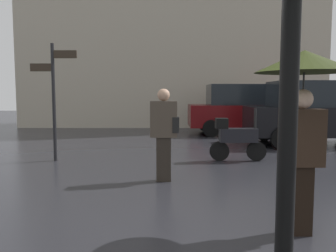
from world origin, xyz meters
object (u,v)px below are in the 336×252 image
Objects in this scene: pedestrian_with_bag at (163,129)px; parked_scooter at (235,138)px; pedestrian_with_umbrella at (302,87)px; parked_car_right at (314,113)px; street_signpost at (53,90)px; parked_car_left at (241,109)px.

parked_scooter is at bearing -151.70° from pedestrian_with_bag.
parked_car_right is at bearing 33.23° from pedestrian_with_umbrella.
parked_car_right is (2.95, 2.61, 0.44)m from parked_scooter.
parked_scooter is at bearing -0.06° from street_signpost.
street_signpost is at bearing 30.08° from parked_car_left.
pedestrian_with_umbrella reaches higher than parked_scooter.
street_signpost is at bearing 160.81° from parked_scooter.
parked_scooter is 3.97m from parked_car_right.
pedestrian_with_bag is at bearing -36.10° from street_signpost.
parked_car_right is (3.09, 6.87, -0.66)m from pedestrian_with_umbrella.
street_signpost reaches higher than parked_scooter.
pedestrian_with_bag is 0.39× the size of parked_car_right.
pedestrian_with_umbrella is 0.75× the size of street_signpost.
parked_car_right is (4.62, 4.50, 0.04)m from pedestrian_with_bag.
parked_car_left is at bearing 57.45° from parked_scooter.
parked_scooter is 4.41m from street_signpost.
street_signpost reaches higher than pedestrian_with_bag.
parked_car_left is at bearing -51.11° from parked_car_right.
street_signpost reaches higher than pedestrian_with_umbrella.
street_signpost is at bearing 101.50° from pedestrian_with_umbrella.
pedestrian_with_umbrella is at bearing 67.22° from parked_car_left.
pedestrian_with_umbrella is 1.22× the size of pedestrian_with_bag.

